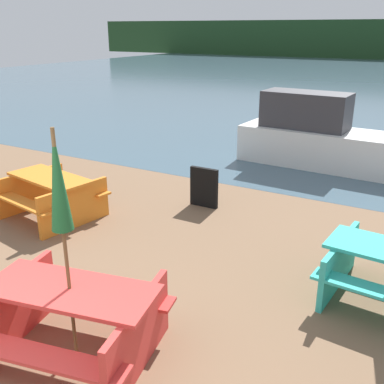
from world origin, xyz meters
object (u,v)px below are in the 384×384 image
object	(u,v)px
picnic_table_orange	(51,193)
signboard	(204,187)
umbrella_darkgreen	(58,186)
picnic_table_red	(73,316)
boat	(329,140)

from	to	relation	value
picnic_table_orange	signboard	distance (m)	2.73
picnic_table_orange	umbrella_darkgreen	xyz separation A→B (m)	(2.86, -2.49, 1.39)
picnic_table_red	umbrella_darkgreen	xyz separation A→B (m)	(0.00, 0.00, 1.38)
picnic_table_red	boat	world-z (taller)	boat
picnic_table_orange	boat	bearing A→B (deg)	57.89
picnic_table_red	boat	size ratio (longest dim) A/B	0.42
umbrella_darkgreen	boat	size ratio (longest dim) A/B	0.51
picnic_table_red	signboard	xyz separation A→B (m)	(-0.77, 4.25, -0.09)
signboard	picnic_table_red	bearing A→B (deg)	-79.71
umbrella_darkgreen	boat	xyz separation A→B (m)	(0.61, 8.02, -1.20)
picnic_table_red	signboard	bearing A→B (deg)	100.29
picnic_table_red	picnic_table_orange	xyz separation A→B (m)	(-2.86, 2.49, -0.01)
picnic_table_orange	signboard	world-z (taller)	picnic_table_orange
umbrella_darkgreen	boat	bearing A→B (deg)	85.65
boat	signboard	xyz separation A→B (m)	(-1.38, -3.77, -0.27)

